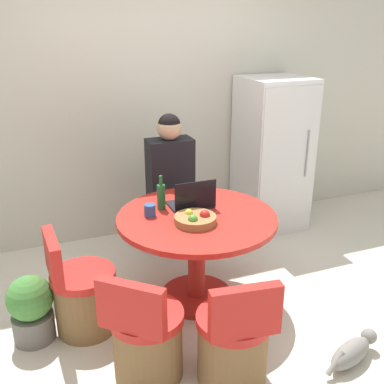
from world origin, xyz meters
The scene contains 14 objects.
ground_plane centered at (0.00, 0.00, 0.00)m, with size 12.00×12.00×0.00m, color beige.
wall_back centered at (0.00, 1.61, 1.30)m, with size 7.00×0.06×2.60m.
refrigerator centered at (1.21, 1.23, 0.78)m, with size 0.64×0.66×1.57m.
dining_table centered at (-0.05, 0.20, 0.53)m, with size 1.20×1.20×0.73m.
chair_near_camera centered at (-0.17, -0.68, 0.27)m, with size 0.46×0.47×0.77m.
chair_near_left_corner centered at (-0.65, -0.46, 0.27)m, with size 0.52×0.52×0.77m.
chair_left_side centered at (-0.94, 0.15, 0.27)m, with size 0.45×0.45×0.77m.
person_seated centered at (0.01, 1.02, 0.74)m, with size 0.40×0.37×1.34m.
laptop centered at (-0.03, 0.35, 0.78)m, with size 0.33×0.24×0.24m.
fruit_bowl centered at (-0.11, 0.07, 0.76)m, with size 0.30×0.30×0.10m.
coffee_cup centered at (-0.38, 0.31, 0.78)m, with size 0.08×0.08×0.09m.
bottle centered at (-0.26, 0.41, 0.84)m, with size 0.06×0.06×0.27m.
cat centered at (0.63, -0.83, 0.08)m, with size 0.50×0.25×0.16m.
potted_plant centered at (-1.28, 0.17, 0.25)m, with size 0.31×0.31×0.49m.
Camera 1 is at (-1.20, -2.63, 2.10)m, focal length 42.00 mm.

